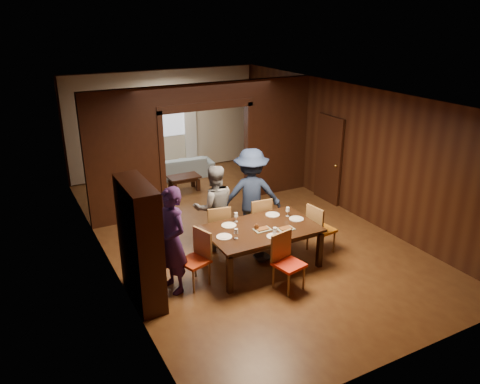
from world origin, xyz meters
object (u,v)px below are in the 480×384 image
hutch (140,243)px  person_purple (172,241)px  dining_table (261,247)px  chair_far_l (217,227)px  person_grey (214,208)px  person_navy (251,195)px  coffee_table (184,183)px  chair_right (322,228)px  chair_near (289,263)px  chair_left (194,260)px  chair_far_r (257,219)px  sofa (177,167)px

hutch → person_purple: bearing=3.0°
dining_table → chair_far_l: (-0.45, 0.90, 0.10)m
person_purple → person_grey: bearing=118.1°
hutch → person_navy: bearing=23.0°
coffee_table → dining_table: bearing=-92.4°
dining_table → chair_right: bearing=-2.8°
person_grey → person_purple: bearing=50.8°
person_purple → coffee_table: (1.85, 4.23, -0.71)m
chair_far_l → chair_near: same height
person_purple → chair_far_l: bearing=114.7°
person_grey → dining_table: size_ratio=0.86×
chair_right → person_navy: bearing=31.2°
person_navy → chair_left: size_ratio=1.95×
chair_right → chair_far_l: same height
dining_table → chair_far_r: (0.41, 0.87, 0.10)m
chair_far_l → coffee_table: bearing=-89.4°
person_grey → sofa: 4.42m
person_grey → dining_table: (0.45, -1.03, -0.47)m
chair_right → chair_far_r: 1.29m
chair_far_r → chair_left: bearing=31.6°
dining_table → chair_right: 1.31m
chair_far_r → chair_near: 1.79m
chair_right → chair_far_l: (-1.76, 0.97, 0.00)m
dining_table → chair_near: chair_near is taller
person_grey → chair_right: (1.75, -1.09, -0.36)m
chair_right → chair_near: (-1.29, -0.82, 0.00)m
dining_table → chair_left: 1.33m
chair_far_r → coffee_table: bearing=-81.8°
chair_left → hutch: 1.02m
person_grey → chair_far_l: bearing=97.7°
chair_near → person_purple: bearing=140.9°
chair_near → hutch: bearing=147.4°
dining_table → hutch: 2.29m
sofa → chair_far_r: bearing=94.9°
chair_near → hutch: size_ratio=0.48×
person_purple → coffee_table: person_purple is taller
coffee_table → chair_near: size_ratio=0.82×
person_navy → dining_table: person_navy is taller
person_purple → chair_far_l: 1.58m
chair_far_l → person_grey: bearing=-82.0°
person_purple → hutch: bearing=-98.6°
chair_near → hutch: (-2.23, 0.86, 0.52)m
coffee_table → chair_far_r: bearing=-86.0°
coffee_table → chair_far_r: (0.24, -3.37, 0.28)m
chair_right → coffee_table: bearing=7.3°
chair_left → chair_near: (1.35, -0.84, 0.00)m
person_navy → chair_left: 2.10m
person_grey → person_navy: size_ratio=0.90×
person_navy → chair_near: size_ratio=1.95×
person_navy → dining_table: size_ratio=0.95×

